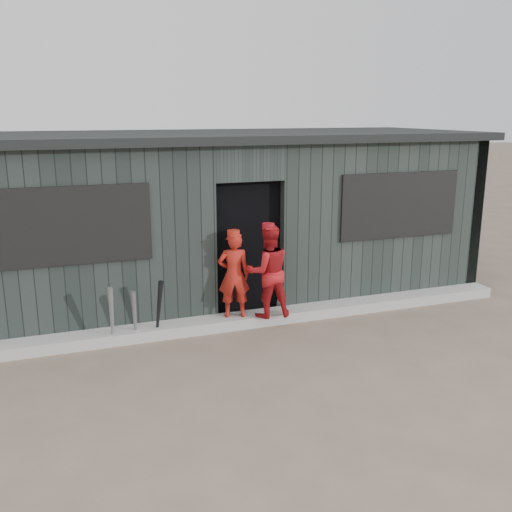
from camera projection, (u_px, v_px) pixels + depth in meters
name	position (u px, v px, depth m)	size (l,w,h in m)	color
ground	(310.00, 378.00, 6.47)	(80.00, 80.00, 0.00)	brown
curb	(256.00, 319.00, 8.11)	(8.00, 0.36, 0.15)	#A6A6A1
bat_left	(112.00, 316.00, 7.24)	(0.07, 0.07, 0.84)	gray
bat_mid	(135.00, 316.00, 7.42)	(0.07, 0.07, 0.71)	gray
bat_right	(159.00, 309.00, 7.48)	(0.07, 0.07, 0.84)	black
player_red_left	(234.00, 275.00, 7.85)	(0.44, 0.29, 1.21)	#AC1E15
player_red_right	(268.00, 271.00, 7.85)	(0.63, 0.49, 1.30)	#AD1519
player_grey_back	(288.00, 276.00, 8.53)	(0.54, 0.35, 1.10)	#A2A2A2
dugout	(221.00, 215.00, 9.35)	(8.30, 3.30, 2.62)	black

